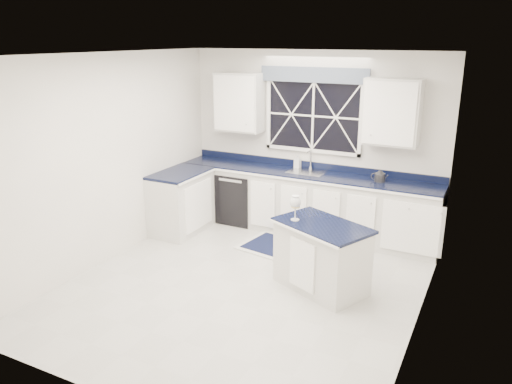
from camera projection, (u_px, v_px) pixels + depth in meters
The scene contains 13 objects.
ground at pixel (245, 285), 6.05m from camera, with size 4.50×4.50×0.00m, color #B2B2AD.
back_wall at pixel (313, 142), 7.56m from camera, with size 4.00×0.10×2.70m, color beige.
base_cabinets at pixel (280, 204), 7.58m from camera, with size 3.99×1.60×0.90m.
countertop at pixel (305, 174), 7.44m from camera, with size 3.98×0.64×0.04m, color black.
dishwasher at pixel (241, 196), 8.06m from camera, with size 0.60×0.58×0.82m, color black.
window at pixel (313, 111), 7.38m from camera, with size 1.65×0.09×1.26m.
upper_cabinets at pixel (310, 107), 7.25m from camera, with size 3.10×0.34×0.90m.
faucet at pixel (310, 159), 7.55m from camera, with size 0.05×0.20×0.30m.
island at pixel (321, 256), 5.86m from camera, with size 1.26×1.05×0.81m.
rug at pixel (287, 249), 7.02m from camera, with size 1.44×1.02×0.02m.
kettle at pixel (380, 176), 6.94m from camera, with size 0.24×0.15×0.17m.
wine_glass at pixel (295, 203), 5.81m from camera, with size 0.13×0.13×0.30m.
soap_bottle at pixel (298, 161), 7.68m from camera, with size 0.09×0.09×0.20m, color silver.
Camera 1 is at (2.55, -4.80, 2.88)m, focal length 35.00 mm.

